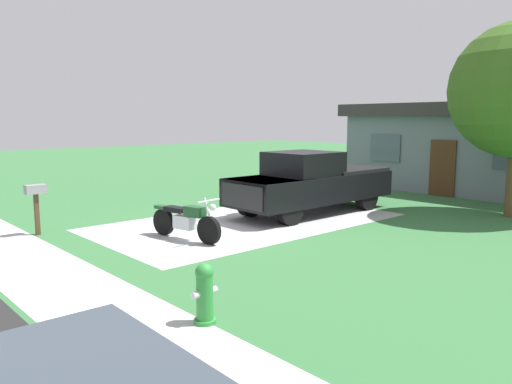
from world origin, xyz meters
name	(u,v)px	position (x,y,z in m)	size (l,w,h in m)	color
ground_plane	(249,222)	(0.00, 0.00, 0.00)	(80.00, 80.00, 0.00)	#356C3A
driveway_pad	(249,222)	(0.00, 0.00, 0.00)	(4.74, 8.52, 0.01)	#B1B1B1
sidewalk_strip	(26,262)	(0.00, -6.00, 0.00)	(36.00, 1.80, 0.01)	#BABAB4
motorcycle	(186,220)	(0.59, -2.52, 0.47)	(2.20, 0.75, 1.09)	black
pickup_truck	(313,182)	(0.27, 2.37, 0.95)	(2.02, 5.64, 1.90)	black
fire_hydrant	(205,294)	(4.91, -5.13, 0.43)	(0.32, 0.40, 0.87)	#2D8C38
mailbox	(36,196)	(-2.31, -4.98, 0.98)	(0.26, 0.48, 1.26)	#4C3823
neighbor_house	(474,146)	(1.25, 11.05, 1.79)	(9.60, 5.60, 3.50)	slate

